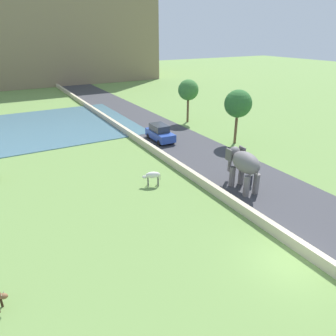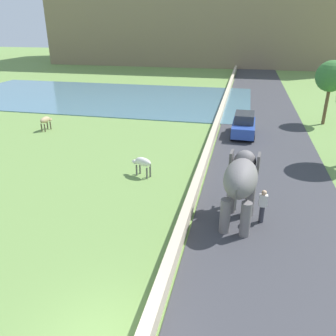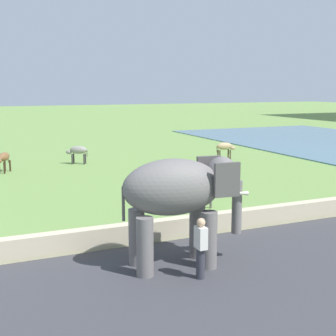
{
  "view_description": "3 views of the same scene",
  "coord_description": "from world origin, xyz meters",
  "px_view_note": "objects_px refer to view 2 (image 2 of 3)",
  "views": [
    {
      "loc": [
        -11.61,
        -7.88,
        10.86
      ],
      "look_at": [
        -1.28,
        10.23,
        1.66
      ],
      "focal_mm": 33.15,
      "sensor_mm": 36.0,
      "label": 1
    },
    {
      "loc": [
        3.28,
        -6.06,
        8.23
      ],
      "look_at": [
        -0.34,
        10.01,
        1.16
      ],
      "focal_mm": 36.3,
      "sensor_mm": 36.0,
      "label": 2
    },
    {
      "loc": [
        14.23,
        2.32,
        4.82
      ],
      "look_at": [
        -1.87,
        9.38,
        1.74
      ],
      "focal_mm": 49.46,
      "sensor_mm": 36.0,
      "label": 3
    }
  ],
  "objects_px": {
    "person_beside_elephant": "(263,206)",
    "car_blue": "(244,125)",
    "cow_tan": "(46,120)",
    "elephant": "(241,180)",
    "cow_white": "(142,163)"
  },
  "relations": [
    {
      "from": "person_beside_elephant",
      "to": "cow_tan",
      "type": "relative_size",
      "value": 1.16
    },
    {
      "from": "elephant",
      "to": "cow_tan",
      "type": "relative_size",
      "value": 2.51
    },
    {
      "from": "person_beside_elephant",
      "to": "car_blue",
      "type": "distance_m",
      "value": 12.78
    },
    {
      "from": "elephant",
      "to": "cow_tan",
      "type": "xyz_separation_m",
      "value": [
        -15.96,
        10.83,
        -1.2
      ]
    },
    {
      "from": "elephant",
      "to": "car_blue",
      "type": "xyz_separation_m",
      "value": [
        -0.02,
        12.82,
        -1.14
      ]
    },
    {
      "from": "person_beside_elephant",
      "to": "car_blue",
      "type": "relative_size",
      "value": 0.4
    },
    {
      "from": "car_blue",
      "to": "cow_tan",
      "type": "xyz_separation_m",
      "value": [
        -15.94,
        -1.99,
        -0.06
      ]
    },
    {
      "from": "person_beside_elephant",
      "to": "car_blue",
      "type": "bearing_deg",
      "value": 94.68
    },
    {
      "from": "elephant",
      "to": "cow_white",
      "type": "xyz_separation_m",
      "value": [
        -5.56,
        3.79,
        -1.2
      ]
    },
    {
      "from": "elephant",
      "to": "cow_white",
      "type": "height_order",
      "value": "elephant"
    },
    {
      "from": "elephant",
      "to": "car_blue",
      "type": "relative_size",
      "value": 0.87
    },
    {
      "from": "person_beside_elephant",
      "to": "car_blue",
      "type": "xyz_separation_m",
      "value": [
        -1.04,
        12.74,
        0.03
      ]
    },
    {
      "from": "elephant",
      "to": "car_blue",
      "type": "height_order",
      "value": "elephant"
    },
    {
      "from": "person_beside_elephant",
      "to": "elephant",
      "type": "bearing_deg",
      "value": -175.44
    },
    {
      "from": "cow_tan",
      "to": "person_beside_elephant",
      "type": "bearing_deg",
      "value": -32.34
    }
  ]
}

